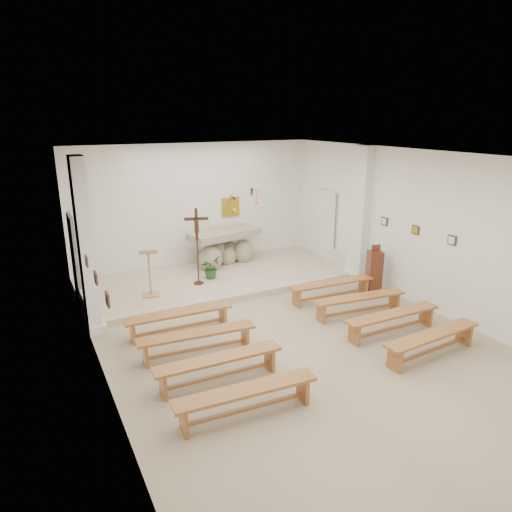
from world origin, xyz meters
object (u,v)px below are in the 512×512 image
bench_left_fourth (246,395)px  bench_left_front (179,317)px  bench_right_second (359,301)px  bench_right_third (392,318)px  donation_pedestal (374,271)px  bench_right_front (331,286)px  crucifix_stand (197,241)px  bench_left_third (219,363)px  lectern (150,272)px  bench_left_second (197,338)px  bench_right_fourth (432,339)px  altar (224,250)px

bench_left_fourth → bench_left_front: bearing=93.9°
bench_right_second → bench_right_third: size_ratio=1.01×
donation_pedestal → bench_right_front: (-1.23, 0.07, -0.19)m
bench_left_front → bench_right_third: bearing=-26.3°
crucifix_stand → bench_left_third: bearing=-87.0°
lectern → bench_left_front: (0.08, -1.86, -0.39)m
bench_left_third → bench_right_third: same height
bench_left_fourth → bench_left_second: bearing=93.9°
bench_right_second → bench_right_fourth: (0.00, -2.01, 0.00)m
lectern → bench_right_third: size_ratio=0.54×
crucifix_stand → bench_left_third: (-1.20, -4.11, -0.92)m
lectern → bench_right_second: lectern is taller
crucifix_stand → bench_left_third: 4.38m
bench_left_second → bench_right_third: (3.73, -1.00, 0.00)m
bench_right_fourth → bench_right_second: bearing=86.8°
bench_left_third → bench_right_front: bearing=30.2°
altar → bench_left_third: 5.86m
bench_left_third → bench_left_fourth: same height
lectern → crucifix_stand: (1.28, 0.25, 0.53)m
bench_left_second → bench_right_third: bearing=-9.6°
bench_left_second → bench_right_third: same height
lectern → bench_left_third: size_ratio=0.54×
bench_left_front → lectern: bearing=94.3°
lectern → bench_left_front: 1.90m
lectern → bench_right_front: size_ratio=0.54×
bench_right_second → altar: bearing=113.4°
donation_pedestal → bench_left_second: size_ratio=0.56×
bench_right_front → bench_right_second: size_ratio=1.00×
crucifix_stand → bench_left_fourth: crucifix_stand is taller
bench_left_front → bench_left_second: size_ratio=0.99×
altar → bench_right_fourth: 6.46m
bench_left_third → crucifix_stand: bearing=75.6°
crucifix_stand → donation_pedestal: (3.77, -2.17, -0.73)m
lectern → bench_left_third: lectern is taller
altar → bench_left_fourth: (-2.44, -6.33, -0.21)m
crucifix_stand → lectern: bearing=-149.8°
bench_right_front → bench_right_fourth: 3.01m
donation_pedestal → bench_left_fourth: donation_pedestal is taller
altar → bench_left_fourth: 6.78m
bench_right_front → bench_right_third: size_ratio=1.01×
bench_left_front → bench_right_third: same height
lectern → bench_right_fourth: 6.20m
bench_left_front → bench_left_second: (0.00, -1.00, 0.00)m
altar → bench_right_fourth: size_ratio=1.00×
crucifix_stand → bench_right_front: bearing=-20.4°
donation_pedestal → bench_left_second: (-4.97, -0.94, -0.19)m
bench_left_third → lectern: bearing=93.0°
bench_left_third → bench_right_fourth: bearing=-13.1°
donation_pedestal → bench_left_second: bearing=-149.1°
crucifix_stand → bench_right_second: size_ratio=0.88×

